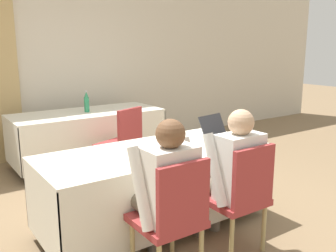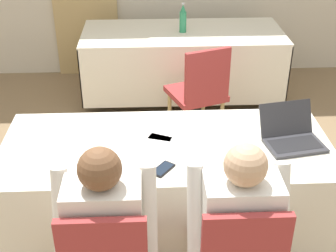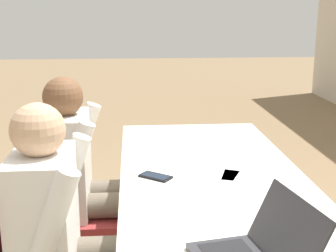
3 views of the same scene
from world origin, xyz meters
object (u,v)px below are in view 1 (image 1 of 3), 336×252
cell_phone (169,157)px  laptop (221,134)px  chair_far_spare (123,141)px  person_checkered_shirt (164,188)px  water_bottle (87,102)px  chair_near_left (173,215)px  person_white_shirt (232,171)px  chair_near_right (240,194)px

cell_phone → laptop: bearing=54.3°
chair_far_spare → person_checkered_shirt: 2.00m
laptop → cell_phone: size_ratio=2.42×
laptop → water_bottle: size_ratio=1.34×
cell_phone → water_bottle: 2.37m
chair_near_left → person_white_shirt: size_ratio=0.77×
cell_phone → chair_far_spare: chair_far_spare is taller
person_white_shirt → chair_far_spare: bearing=-90.6°
chair_near_left → cell_phone: bearing=-122.0°
laptop → chair_near_left: laptop is taller
person_checkered_shirt → person_white_shirt: same height
chair_far_spare → chair_near_left: bearing=50.5°
chair_far_spare → laptop: bearing=87.3°
chair_near_left → person_checkered_shirt: (0.00, 0.10, 0.16)m
cell_phone → chair_near_right: size_ratio=0.18×
chair_near_right → chair_far_spare: 1.98m
chair_near_left → water_bottle: bearing=-101.5°
chair_near_left → person_white_shirt: (0.65, 0.10, 0.16)m
laptop → water_bottle: water_bottle is taller
cell_phone → chair_far_spare: 1.58m
laptop → person_checkered_shirt: (-1.08, -0.61, -0.12)m
chair_near_right → chair_far_spare: (0.02, 1.98, 0.00)m
chair_far_spare → person_white_shirt: person_white_shirt is taller
chair_near_right → person_checkered_shirt: person_checkered_shirt is taller
chair_near_left → person_white_shirt: person_white_shirt is taller
chair_far_spare → cell_phone: bearing=55.2°
laptop → chair_near_left: 1.33m
water_bottle → chair_far_spare: 0.92m
cell_phone → chair_far_spare: (0.37, 1.51, -0.24)m
person_white_shirt → water_bottle: bearing=-88.5°
water_bottle → person_white_shirt: bearing=-88.5°
chair_near_right → person_white_shirt: (0.00, 0.10, 0.16)m
chair_near_right → person_white_shirt: 0.19m
cell_phone → person_white_shirt: 0.51m
person_checkered_shirt → chair_near_right: bearing=170.9°
chair_near_right → chair_far_spare: size_ratio=1.00×
person_white_shirt → chair_near_right: bearing=90.0°
laptop → chair_near_right: laptop is taller
chair_near_left → chair_near_right: same height
water_bottle → chair_near_right: size_ratio=0.32×
laptop → person_white_shirt: (-0.44, -0.61, -0.12)m
person_white_shirt → laptop: bearing=-125.7°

